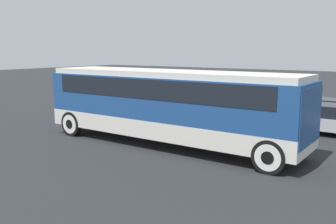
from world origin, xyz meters
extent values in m
plane|color=#26282B|center=(0.00, 0.00, 0.00)|extent=(120.00, 120.00, 0.00)
cube|color=silver|center=(0.00, 0.00, 0.81)|extent=(11.02, 2.51, 0.70)
cube|color=navy|center=(0.00, 0.00, 1.97)|extent=(11.02, 2.51, 1.62)
cube|color=black|center=(0.00, 0.00, 2.37)|extent=(9.70, 2.55, 0.73)
cube|color=silver|center=(0.00, 0.00, 2.89)|extent=(10.80, 2.31, 0.22)
cube|color=navy|center=(5.36, 0.00, 1.74)|extent=(0.36, 2.41, 1.86)
cylinder|color=black|center=(4.64, -1.14, 0.54)|extent=(1.09, 0.28, 1.09)
cylinder|color=silver|center=(4.64, -1.14, 0.54)|extent=(0.85, 0.30, 0.85)
cylinder|color=black|center=(4.64, -1.14, 0.54)|extent=(0.41, 0.32, 0.41)
cylinder|color=black|center=(4.64, 1.14, 0.54)|extent=(1.09, 0.28, 1.09)
cylinder|color=silver|center=(4.64, 1.14, 0.54)|extent=(0.85, 0.30, 0.85)
cylinder|color=black|center=(4.64, 1.14, 0.54)|extent=(0.41, 0.32, 0.41)
cylinder|color=black|center=(-4.48, -1.14, 0.54)|extent=(1.09, 0.28, 1.09)
cylinder|color=silver|center=(-4.48, -1.14, 0.54)|extent=(0.85, 0.30, 0.85)
cylinder|color=black|center=(-4.48, -1.14, 0.54)|extent=(0.41, 0.32, 0.41)
cylinder|color=black|center=(-4.48, 1.14, 0.54)|extent=(1.09, 0.28, 1.09)
cylinder|color=silver|center=(-4.48, 1.14, 0.54)|extent=(0.85, 0.30, 0.85)
cylinder|color=black|center=(-4.48, 1.14, 0.54)|extent=(0.41, 0.32, 0.41)
cube|color=maroon|center=(-1.12, 6.83, 0.57)|extent=(4.53, 1.78, 0.61)
cube|color=black|center=(-1.30, 6.83, 1.15)|extent=(2.36, 1.60, 0.56)
cylinder|color=black|center=(0.66, 6.03, 0.35)|extent=(0.70, 0.22, 0.70)
cylinder|color=black|center=(0.66, 6.03, 0.35)|extent=(0.27, 0.26, 0.27)
cylinder|color=black|center=(0.66, 7.63, 0.35)|extent=(0.70, 0.22, 0.70)
cylinder|color=black|center=(0.66, 7.63, 0.35)|extent=(0.27, 0.26, 0.27)
cylinder|color=black|center=(-2.90, 6.03, 0.35)|extent=(0.70, 0.22, 0.70)
cylinder|color=black|center=(-2.90, 6.03, 0.35)|extent=(0.27, 0.26, 0.27)
cylinder|color=black|center=(-2.90, 7.63, 0.35)|extent=(0.70, 0.22, 0.70)
cylinder|color=black|center=(-2.90, 7.63, 0.35)|extent=(0.27, 0.26, 0.27)
cylinder|color=black|center=(4.01, 5.04, 0.35)|extent=(0.71, 0.22, 0.71)
cylinder|color=black|center=(4.01, 5.04, 0.35)|extent=(0.27, 0.26, 0.27)
cylinder|color=black|center=(4.01, 6.64, 0.35)|extent=(0.71, 0.22, 0.71)
cylinder|color=black|center=(4.01, 6.64, 0.35)|extent=(0.27, 0.26, 0.27)
cube|color=navy|center=(3.79, 8.27, 0.55)|extent=(4.33, 1.72, 0.63)
cube|color=black|center=(3.61, 8.27, 1.09)|extent=(2.25, 1.55, 0.45)
cylinder|color=black|center=(2.06, 7.50, 0.32)|extent=(0.63, 0.22, 0.63)
cylinder|color=black|center=(2.06, 7.50, 0.32)|extent=(0.24, 0.26, 0.24)
cylinder|color=black|center=(2.06, 9.05, 0.32)|extent=(0.63, 0.22, 0.63)
cylinder|color=black|center=(2.06, 9.05, 0.32)|extent=(0.24, 0.26, 0.24)
camera|label=1|loc=(8.53, -12.06, 3.80)|focal=40.00mm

